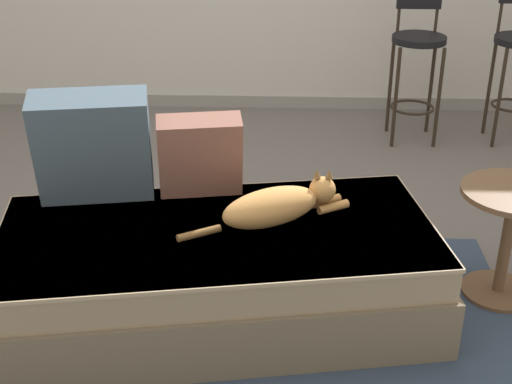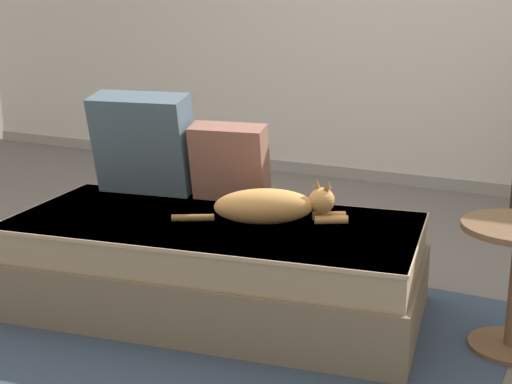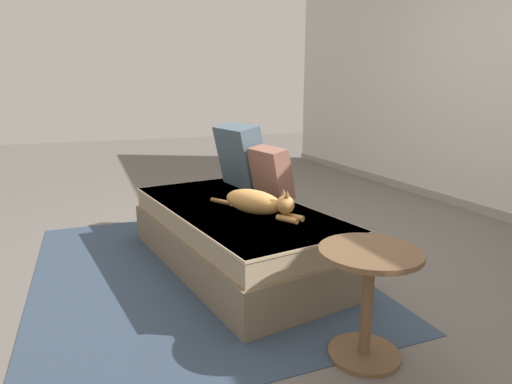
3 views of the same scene
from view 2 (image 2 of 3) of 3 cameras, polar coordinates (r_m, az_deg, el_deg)
The scene contains 8 objects.
ground_plane at distance 3.52m, azimuth 0.08°, elevation -6.98°, with size 16.00×16.00×0.00m, color #66605B.
wall_back_panel at distance 5.37m, azimuth 11.53°, elevation 14.38°, with size 8.00×0.10×2.60m, color silver.
wall_baseboard_trim at distance 5.46m, azimuth 10.71°, elevation 1.12°, with size 8.00×0.02×0.09m, color gray.
area_rug at distance 2.96m, azimuth -6.26°, elevation -11.28°, with size 2.46×1.94×0.01m, color #334256.
couch at distance 3.12m, azimuth -3.31°, elevation -5.80°, with size 1.88×1.12×0.41m.
throw_pillow_corner at distance 3.47m, azimuth -8.99°, elevation 3.86°, with size 0.51×0.34×0.50m.
throw_pillow_middle at distance 3.31m, azimuth -2.12°, elevation 2.40°, with size 0.38×0.25×0.37m.
cat at distance 2.98m, azimuth 1.24°, elevation -1.13°, with size 0.69×0.40×0.19m.
Camera 2 is at (1.50, -2.91, 1.29)m, focal length 50.00 mm.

